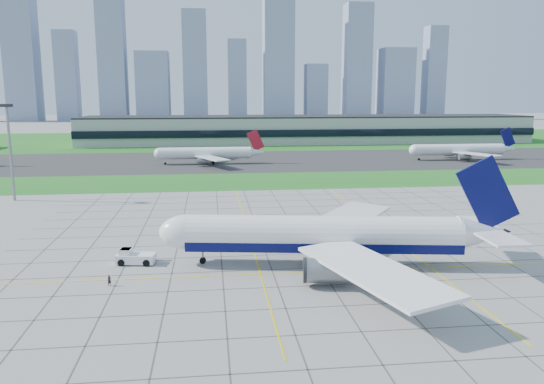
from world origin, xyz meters
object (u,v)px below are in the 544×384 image
object	(u,v)px
distant_jet_2	(460,149)
crew_near	(109,280)
light_mast	(9,140)
distant_jet_1	(207,153)
airliner	(325,236)
pushback_tug	(134,257)

from	to	relation	value
distant_jet_2	crew_near	bearing A→B (deg)	-131.00
light_mast	crew_near	bearing A→B (deg)	-61.82
crew_near	distant_jet_2	bearing A→B (deg)	9.62
crew_near	distant_jet_1	world-z (taller)	distant_jet_1
airliner	crew_near	distance (m)	34.56
airliner	pushback_tug	world-z (taller)	airliner
light_mast	distant_jet_1	bearing A→B (deg)	54.08
pushback_tug	distant_jet_2	size ratio (longest dim) A/B	0.20
crew_near	distant_jet_2	xyz separation A→B (m)	(123.39, 141.93, 3.66)
airliner	distant_jet_1	bearing A→B (deg)	107.22
light_mast	crew_near	world-z (taller)	light_mast
pushback_tug	distant_jet_2	xyz separation A→B (m)	(121.17, 131.63, 3.34)
pushback_tug	crew_near	bearing A→B (deg)	-93.32
pushback_tug	crew_near	xyz separation A→B (m)	(-2.22, -10.31, -0.32)
light_mast	distant_jet_1	distance (m)	88.05
airliner	distant_jet_2	size ratio (longest dim) A/B	1.28
crew_near	light_mast	bearing A→B (deg)	78.80
light_mast	airliner	bearing A→B (deg)	-41.86
light_mast	distant_jet_1	world-z (taller)	light_mast
airliner	distant_jet_1	world-z (taller)	airliner
light_mast	pushback_tug	size ratio (longest dim) A/B	2.72
pushback_tug	crew_near	distance (m)	10.55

